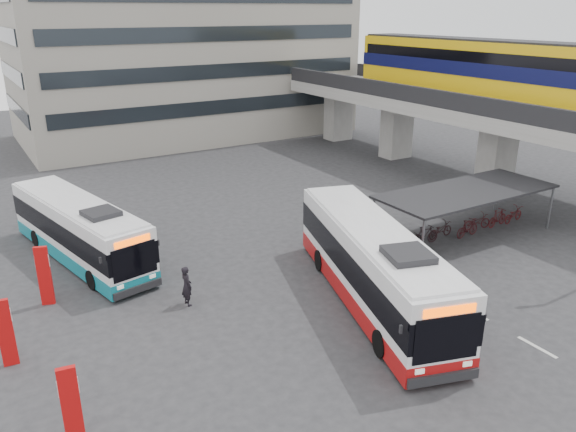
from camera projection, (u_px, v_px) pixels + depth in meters
ground at (376, 297)px, 23.86m from camera, size 120.00×120.00×0.00m
viaduct at (464, 90)px, 39.19m from camera, size 8.00×32.00×9.68m
bike_shelter at (465, 211)px, 29.96m from camera, size 10.00×4.00×2.54m
road_markings at (472, 311)px, 22.68m from camera, size 0.15×7.60×0.01m
bus_main at (373, 265)px, 22.96m from camera, size 6.03×12.20×3.54m
bus_teal at (80, 230)px, 27.04m from camera, size 4.48×11.02×3.19m
pedestrian at (187, 286)px, 22.94m from camera, size 0.46×0.66×1.72m
sign_totem_south at (71, 406)px, 15.30m from camera, size 0.55×0.23×2.55m
sign_totem_mid at (6, 332)px, 18.87m from camera, size 0.54×0.21×2.49m
sign_totem_north at (44, 275)px, 22.83m from camera, size 0.54×0.33×2.58m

